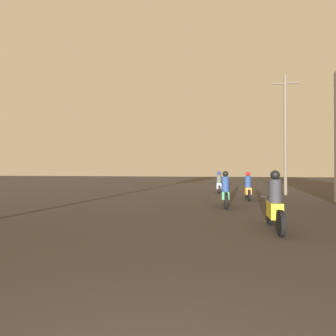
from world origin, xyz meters
name	(u,v)px	position (x,y,z in m)	size (l,w,h in m)	color
motorcycle_yellow	(275,206)	(1.80, 6.36, 0.63)	(0.60, 2.01, 1.56)	black
motorcycle_green	(225,192)	(0.63, 10.51, 0.61)	(0.60, 2.01, 1.52)	black
motorcycle_orange	(248,188)	(1.86, 13.49, 0.59)	(0.60, 1.96, 1.48)	black
motorcycle_silver	(219,184)	(0.37, 17.41, 0.60)	(0.60, 1.92, 1.47)	black
utility_pole_far	(285,132)	(4.47, 16.64, 3.93)	(1.60, 0.20, 7.54)	#6B5B4C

